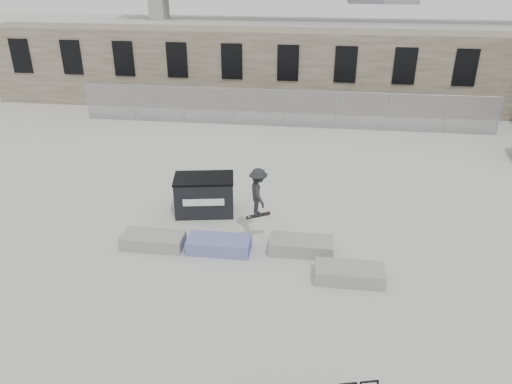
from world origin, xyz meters
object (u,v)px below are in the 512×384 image
planter_far_left (153,240)px  planter_offset (349,273)px  planter_center_left (219,244)px  planter_center_right (301,245)px  dumpster (204,195)px  skateboarder (258,192)px

planter_far_left → planter_offset: (6.23, -1.04, 0.00)m
planter_center_left → planter_center_right: bearing=6.0°
planter_offset → dumpster: 6.21m
skateboarder → planter_center_left: bearing=102.9°
planter_offset → planter_center_right: bearing=137.6°
skateboarder → dumpster: bearing=31.4°
planter_center_left → dumpster: dumpster is taller
planter_center_right → planter_offset: size_ratio=1.00×
planter_far_left → dumpster: size_ratio=0.87×
planter_offset → dumpster: size_ratio=0.87×
planter_center_left → planter_center_right: same height
planter_far_left → planter_offset: bearing=-9.5°
planter_center_right → planter_offset: same height
planter_center_left → dumpster: 2.73m
planter_center_right → planter_far_left: bearing=-176.5°
planter_center_left → planter_center_right: 2.62m
planter_center_right → dumpster: (-3.61, 2.22, 0.46)m
planter_center_right → dumpster: size_ratio=0.87×
planter_center_left → dumpster: (-1.01, 2.49, 0.46)m
planter_center_left → skateboarder: (1.17, 0.76, 1.54)m
planter_center_left → planter_offset: same height
planter_far_left → dumpster: dumpster is taller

